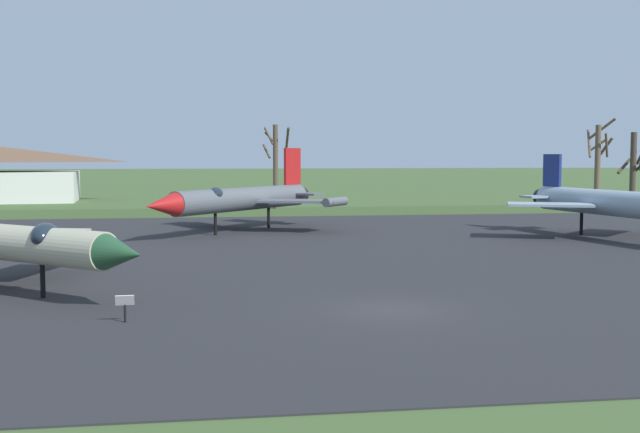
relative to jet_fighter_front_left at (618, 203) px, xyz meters
The scene contains 10 objects.
ground_plane 28.19m from the jet_fighter_front_left, 134.75° to the right, with size 600.00×600.00×0.00m, color #425B2D.
asphalt_apron 20.30m from the jet_fighter_front_left, 168.75° to the right, with size 89.06×53.37×0.05m, color #28282B.
grass_verge_strip 34.98m from the jet_fighter_front_left, 124.51° to the left, with size 149.06×12.00×0.06m, color #394F24.
jet_fighter_front_left is the anchor object (origin of this frame).
jet_fighter_front_right 37.16m from the jet_fighter_front_left, 157.61° to the right, with size 12.72×12.13×4.87m.
info_placard_front_right 35.67m from the jet_fighter_front_left, 144.36° to the right, with size 0.62×0.26×0.96m.
jet_fighter_rear_center 25.54m from the jet_fighter_front_left, 158.90° to the left, with size 14.35×15.26×6.10m.
bare_tree_far_left 38.11m from the jet_fighter_front_left, 120.14° to the left, with size 2.65×2.61×8.65m.
bare_tree_left_of_center 31.42m from the jet_fighter_front_left, 64.27° to the left, with size 3.28×3.31×9.37m.
bare_tree_center 35.89m from the jet_fighter_front_left, 58.18° to the left, with size 3.76×3.81×7.97m.
Camera 1 is at (-6.54, -26.72, 5.52)m, focal length 43.77 mm.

